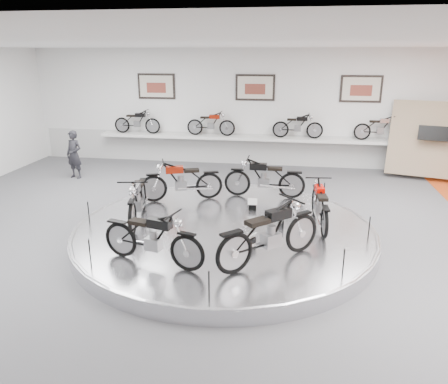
% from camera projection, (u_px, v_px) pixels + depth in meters
% --- Properties ---
extents(floor, '(16.00, 16.00, 0.00)m').
position_uv_depth(floor, '(222.00, 245.00, 9.18)').
color(floor, '#565558').
rests_on(floor, ground).
extents(ceiling, '(16.00, 16.00, 0.00)m').
position_uv_depth(ceiling, '(222.00, 45.00, 7.95)').
color(ceiling, white).
rests_on(ceiling, wall_back).
extents(wall_back, '(16.00, 0.00, 16.00)m').
position_uv_depth(wall_back, '(255.00, 108.00, 15.14)').
color(wall_back, white).
rests_on(wall_back, floor).
extents(dado_band, '(15.68, 0.04, 1.10)m').
position_uv_depth(dado_band, '(254.00, 149.00, 15.57)').
color(dado_band, '#BCBCBA').
rests_on(dado_band, floor).
extents(display_platform, '(6.40, 6.40, 0.30)m').
position_uv_depth(display_platform, '(224.00, 233.00, 9.42)').
color(display_platform, silver).
rests_on(display_platform, floor).
extents(platform_rim, '(6.40, 6.40, 0.10)m').
position_uv_depth(platform_rim, '(224.00, 228.00, 9.38)').
color(platform_rim, '#B2B2BA').
rests_on(platform_rim, display_platform).
extents(shelf, '(11.00, 0.55, 0.10)m').
position_uv_depth(shelf, '(253.00, 138.00, 15.17)').
color(shelf, silver).
rests_on(shelf, wall_back).
extents(poster_left, '(1.35, 0.06, 0.88)m').
position_uv_depth(poster_left, '(156.00, 86.00, 15.42)').
color(poster_left, beige).
rests_on(poster_left, wall_back).
extents(poster_center, '(1.35, 0.06, 0.88)m').
position_uv_depth(poster_center, '(255.00, 88.00, 14.89)').
color(poster_center, beige).
rests_on(poster_center, wall_back).
extents(poster_right, '(1.35, 0.06, 0.88)m').
position_uv_depth(poster_right, '(361.00, 89.00, 14.36)').
color(poster_right, beige).
rests_on(poster_right, wall_back).
extents(display_panel, '(2.56, 1.52, 2.30)m').
position_uv_depth(display_panel, '(430.00, 139.00, 13.68)').
color(display_panel, '#8F725E').
rests_on(display_panel, floor).
extents(shelf_bike_a, '(1.22, 0.43, 0.73)m').
position_uv_depth(shelf_bike_a, '(137.00, 123.00, 15.67)').
color(shelf_bike_a, black).
rests_on(shelf_bike_a, shelf).
extents(shelf_bike_b, '(1.22, 0.43, 0.73)m').
position_uv_depth(shelf_bike_b, '(211.00, 125.00, 15.26)').
color(shelf_bike_b, maroon).
rests_on(shelf_bike_b, shelf).
extents(shelf_bike_c, '(1.22, 0.43, 0.73)m').
position_uv_depth(shelf_bike_c, '(298.00, 127.00, 14.81)').
color(shelf_bike_c, black).
rests_on(shelf_bike_c, shelf).
extents(shelf_bike_d, '(1.22, 0.43, 0.73)m').
position_uv_depth(shelf_bike_d, '(380.00, 130.00, 14.40)').
color(shelf_bike_d, '#ACADB1').
rests_on(shelf_bike_d, shelf).
extents(bike_a, '(0.75, 1.70, 0.97)m').
position_uv_depth(bike_a, '(320.00, 204.00, 9.27)').
color(bike_a, '#CC0700').
rests_on(bike_a, display_platform).
extents(bike_b, '(1.75, 0.62, 1.03)m').
position_uv_depth(bike_b, '(264.00, 178.00, 11.11)').
color(bike_b, black).
rests_on(bike_b, display_platform).
extents(bike_c, '(1.86, 1.17, 1.03)m').
position_uv_depth(bike_c, '(181.00, 181.00, 10.86)').
color(bike_c, maroon).
rests_on(bike_c, display_platform).
extents(bike_d, '(0.98, 1.90, 1.07)m').
position_uv_depth(bike_d, '(137.00, 199.00, 9.45)').
color(bike_d, '#ACADB1').
rests_on(bike_d, display_platform).
extents(bike_e, '(1.81, 1.02, 1.01)m').
position_uv_depth(bike_e, '(152.00, 237.00, 7.58)').
color(bike_e, black).
rests_on(bike_e, display_platform).
extents(bike_f, '(1.86, 1.80, 1.13)m').
position_uv_depth(bike_f, '(270.00, 233.00, 7.61)').
color(bike_f, black).
rests_on(bike_f, display_platform).
extents(visitor, '(0.63, 0.50, 1.52)m').
position_uv_depth(visitor, '(74.00, 155.00, 13.83)').
color(visitor, black).
rests_on(visitor, floor).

